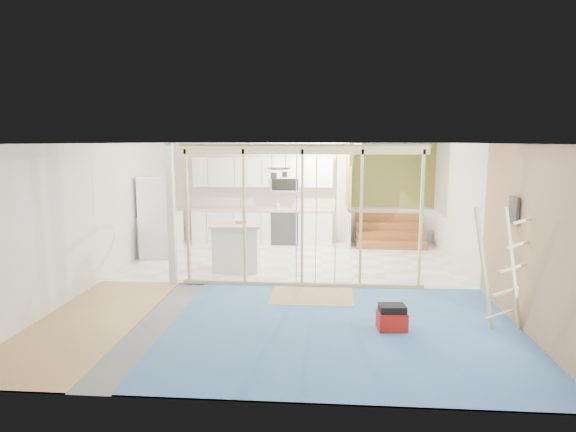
# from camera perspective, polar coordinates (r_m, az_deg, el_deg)

# --- Properties ---
(room) EXTENTS (7.01, 8.01, 2.61)m
(room) POSITION_cam_1_polar(r_m,az_deg,el_deg) (8.64, -0.30, -0.04)
(room) COLOR slate
(room) RESTS_ON ground
(floor_overlays) EXTENTS (7.00, 8.00, 0.03)m
(floor_overlays) POSITION_cam_1_polar(r_m,az_deg,el_deg) (8.99, 0.21, -8.14)
(floor_overlays) COLOR white
(floor_overlays) RESTS_ON room
(stud_frame) EXTENTS (4.66, 0.14, 2.60)m
(stud_frame) POSITION_cam_1_polar(r_m,az_deg,el_deg) (8.63, -1.91, 1.88)
(stud_frame) COLOR #CDC17D
(stud_frame) RESTS_ON room
(base_cabinets) EXTENTS (4.45, 2.24, 0.93)m
(base_cabinets) POSITION_cam_1_polar(r_m,az_deg,el_deg) (12.29, -6.52, -1.38)
(base_cabinets) COLOR white
(base_cabinets) RESTS_ON room
(upper_cabinets) EXTENTS (3.60, 0.41, 0.85)m
(upper_cabinets) POSITION_cam_1_polar(r_m,az_deg,el_deg) (12.45, -2.75, 5.08)
(upper_cabinets) COLOR white
(upper_cabinets) RESTS_ON room
(green_partition) EXTENTS (2.25, 1.51, 2.60)m
(green_partition) POSITION_cam_1_polar(r_m,az_deg,el_deg) (12.36, 10.58, 0.83)
(green_partition) COLOR olive
(green_partition) RESTS_ON room
(pot_rack) EXTENTS (0.52, 0.52, 0.72)m
(pot_rack) POSITION_cam_1_polar(r_m,az_deg,el_deg) (10.47, -1.14, 5.34)
(pot_rack) COLOR black
(pot_rack) RESTS_ON room
(sheathing_panel) EXTENTS (0.02, 4.00, 2.60)m
(sheathing_panel) POSITION_cam_1_polar(r_m,az_deg,el_deg) (7.21, 27.05, -2.80)
(sheathing_panel) COLOR tan
(sheathing_panel) RESTS_ON room
(electrical_panel) EXTENTS (0.04, 0.30, 0.40)m
(electrical_panel) POSITION_cam_1_polar(r_m,az_deg,el_deg) (7.69, 25.18, 0.64)
(electrical_panel) COLOR #39393E
(electrical_panel) RESTS_ON room
(ceiling_light) EXTENTS (0.32, 0.32, 0.08)m
(ceiling_light) POSITION_cam_1_polar(r_m,az_deg,el_deg) (11.53, 7.94, 8.29)
(ceiling_light) COLOR #FFEABF
(ceiling_light) RESTS_ON room
(fridge) EXTENTS (0.99, 0.96, 1.85)m
(fridge) POSITION_cam_1_polar(r_m,az_deg,el_deg) (11.33, -15.16, -0.15)
(fridge) COLOR silver
(fridge) RESTS_ON room
(island) EXTENTS (1.09, 1.09, 0.98)m
(island) POSITION_cam_1_polar(r_m,az_deg,el_deg) (10.01, -6.12, -3.60)
(island) COLOR silver
(island) RESTS_ON room
(bowl) EXTENTS (0.35, 0.35, 0.07)m
(bowl) POSITION_cam_1_polar(r_m,az_deg,el_deg) (9.94, -5.63, -0.57)
(bowl) COLOR white
(bowl) RESTS_ON island
(soap_bottle_a) EXTENTS (0.12, 0.12, 0.28)m
(soap_bottle_a) POSITION_cam_1_polar(r_m,az_deg,el_deg) (12.53, -5.48, 1.63)
(soap_bottle_a) COLOR #A2A6B4
(soap_bottle_a) RESTS_ON base_cabinets
(soap_bottle_b) EXTENTS (0.09, 0.09, 0.19)m
(soap_bottle_b) POSITION_cam_1_polar(r_m,az_deg,el_deg) (12.35, -1.16, 1.35)
(soap_bottle_b) COLOR silver
(soap_bottle_b) RESTS_ON base_cabinets
(toolbox) EXTENTS (0.42, 0.33, 0.38)m
(toolbox) POSITION_cam_1_polar(r_m,az_deg,el_deg) (7.03, 12.21, -11.79)
(toolbox) COLOR #AF1710
(toolbox) RESTS_ON room
(ladder) EXTENTS (0.93, 0.17, 1.75)m
(ladder) POSITION_cam_1_polar(r_m,az_deg,el_deg) (7.28, 24.05, -5.76)
(ladder) COLOR #CFBF7F
(ladder) RESTS_ON room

